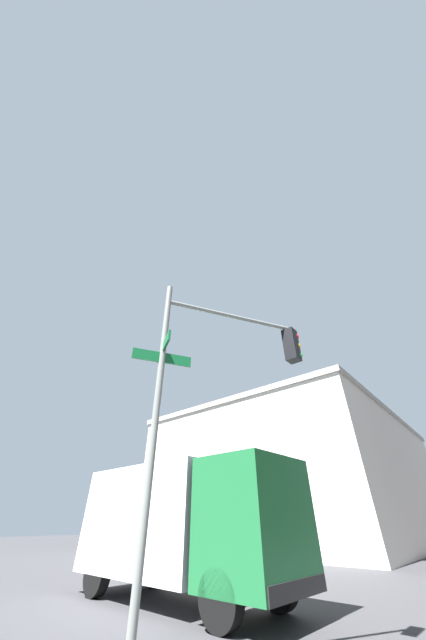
% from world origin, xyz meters
% --- Properties ---
extents(traffic_signal_near, '(2.01, 3.33, 5.99)m').
position_xyz_m(traffic_signal_near, '(-6.18, -5.59, 4.24)').
color(traffic_signal_near, slate).
rests_on(traffic_signal_near, ground_plane).
extents(building_stucco, '(18.85, 25.89, 9.89)m').
position_xyz_m(building_stucco, '(-17.27, 20.79, 4.95)').
color(building_stucco, beige).
rests_on(building_stucco, ground_plane).
extents(box_truck_second, '(7.27, 2.60, 3.23)m').
position_xyz_m(box_truck_second, '(-10.42, -2.58, 1.82)').
color(box_truck_second, '#19592D').
rests_on(box_truck_second, ground_plane).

